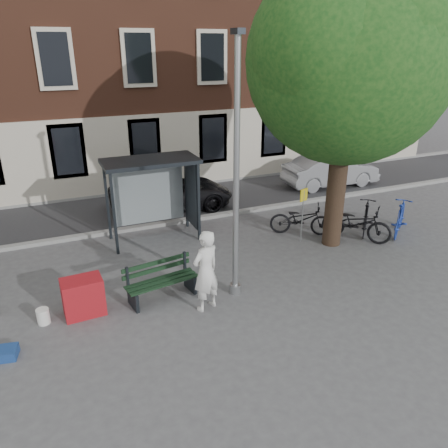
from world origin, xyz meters
name	(u,v)px	position (x,y,z in m)	size (l,w,h in m)	color
ground	(235,293)	(0.00, 0.00, 0.00)	(90.00, 90.00, 0.00)	#4C4C4F
road	(160,205)	(0.00, 7.00, 0.01)	(40.00, 4.00, 0.01)	#28282B
curb_near	(176,222)	(0.00, 5.00, 0.06)	(40.00, 0.25, 0.12)	gray
curb_far	(148,189)	(0.00, 9.00, 0.06)	(40.00, 0.25, 0.12)	gray
building_row	(115,15)	(0.00, 13.00, 7.00)	(30.00, 8.00, 14.00)	brown
lamppost	(236,187)	(0.00, 0.00, 2.78)	(0.28, 0.35, 6.11)	#9EA0A3
tree_right	(354,52)	(4.01, 1.38, 5.62)	(5.76, 5.60, 8.20)	black
bus_shelter	(163,179)	(-0.61, 4.11, 1.92)	(2.85, 1.45, 2.62)	#1E2328
painter	(206,271)	(-0.91, -0.36, 1.00)	(0.73, 0.48, 1.99)	white
bench	(161,282)	(-1.75, 0.52, 0.42)	(1.85, 0.85, 0.92)	#1E2328
bike_a	(301,219)	(3.50, 2.51, 0.53)	(0.70, 2.00, 1.05)	black
bike_b	(400,218)	(6.50, 1.26, 0.56)	(0.53, 1.86, 1.12)	navy
bike_c	(356,223)	(4.88, 1.44, 0.57)	(0.76, 2.18, 1.14)	black
bike_d	(366,217)	(5.55, 1.79, 0.54)	(0.51, 1.80, 1.08)	black
car_dark	(172,192)	(0.34, 6.51, 0.64)	(2.12, 4.60, 1.28)	black
car_silver	(331,170)	(7.58, 6.54, 0.69)	(1.47, 4.21, 1.39)	#94969B
red_stand	(83,297)	(-3.59, 0.54, 0.45)	(0.90, 0.60, 0.90)	#A2151D
blue_crate	(3,354)	(-5.29, -0.42, 0.10)	(0.55, 0.40, 0.20)	navy
bucket_a	(81,302)	(-3.65, 0.79, 0.18)	(0.28, 0.28, 0.36)	white
bucket_c	(43,316)	(-4.49, 0.52, 0.18)	(0.28, 0.28, 0.36)	white
notice_sign	(303,205)	(3.21, 2.01, 1.24)	(0.30, 0.11, 1.75)	#9EA0A3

